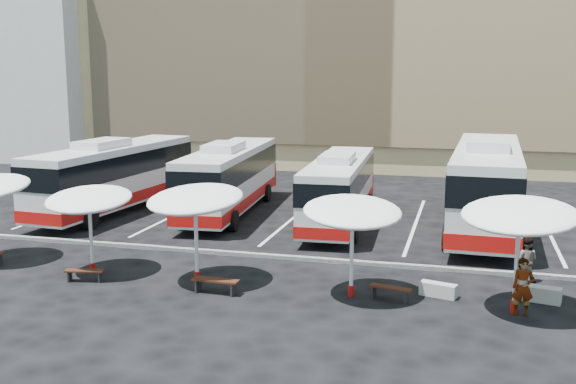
% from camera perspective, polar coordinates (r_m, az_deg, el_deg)
% --- Properties ---
extents(ground, '(120.00, 120.00, 0.00)m').
position_cam_1_polar(ground, '(26.39, -3.80, -5.73)').
color(ground, black).
rests_on(ground, ground).
extents(sandstone_building, '(42.00, 18.25, 29.60)m').
position_cam_1_polar(sandstone_building, '(56.72, 6.83, 15.63)').
color(sandstone_building, tan).
rests_on(sandstone_building, ground).
extents(apartment_block, '(14.00, 14.00, 18.00)m').
position_cam_1_polar(apartment_block, '(63.40, -20.27, 11.22)').
color(apartment_block, silver).
rests_on(apartment_block, ground).
extents(curb_divider, '(34.00, 0.25, 0.15)m').
position_cam_1_polar(curb_divider, '(26.82, -3.46, -5.30)').
color(curb_divider, black).
rests_on(curb_divider, ground).
extents(bay_lines, '(24.15, 12.00, 0.01)m').
position_cam_1_polar(bay_lines, '(33.83, 0.55, -2.12)').
color(bay_lines, white).
rests_on(bay_lines, ground).
extents(bus_0, '(3.54, 12.27, 3.84)m').
position_cam_1_polar(bus_0, '(36.04, -14.43, 1.49)').
color(bus_0, silver).
rests_on(bus_0, ground).
extents(bus_1, '(3.42, 11.89, 3.72)m').
position_cam_1_polar(bus_1, '(34.62, -4.97, 1.32)').
color(bus_1, silver).
rests_on(bus_1, ground).
extents(bus_2, '(2.95, 11.02, 3.47)m').
position_cam_1_polar(bus_2, '(32.23, 4.38, 0.43)').
color(bus_2, silver).
rests_on(bus_2, ground).
extents(bus_3, '(3.49, 13.55, 4.27)m').
position_cam_1_polar(bus_3, '(32.26, 16.46, 0.78)').
color(bus_3, silver).
rests_on(bus_3, ground).
extents(sunshade_1, '(3.38, 3.42, 3.19)m').
position_cam_1_polar(sunshade_1, '(25.09, -16.50, -0.61)').
color(sunshade_1, silver).
rests_on(sunshade_1, ground).
extents(sunshade_2, '(3.98, 4.01, 3.45)m').
position_cam_1_polar(sunshade_2, '(23.12, -7.86, -0.63)').
color(sunshade_2, silver).
rests_on(sunshade_2, ground).
extents(sunshade_3, '(4.15, 4.18, 3.32)m').
position_cam_1_polar(sunshade_3, '(21.57, 5.47, -1.68)').
color(sunshade_3, silver).
rests_on(sunshade_3, ground).
extents(sunshade_4, '(4.19, 4.22, 3.57)m').
position_cam_1_polar(sunshade_4, '(21.08, 19.03, -1.88)').
color(sunshade_4, silver).
rests_on(sunshade_4, ground).
extents(wood_bench_1, '(1.39, 0.64, 0.41)m').
position_cam_1_polar(wood_bench_1, '(24.66, -16.83, -6.55)').
color(wood_bench_1, black).
rests_on(wood_bench_1, ground).
extents(wood_bench_2, '(1.60, 0.50, 0.49)m').
position_cam_1_polar(wood_bench_2, '(22.50, -6.16, -7.63)').
color(wood_bench_2, black).
rests_on(wood_bench_2, ground).
extents(wood_bench_3, '(1.42, 0.67, 0.42)m').
position_cam_1_polar(wood_bench_3, '(22.06, 8.65, -8.19)').
color(wood_bench_3, black).
rests_on(wood_bench_3, ground).
extents(conc_bench_0, '(1.25, 0.70, 0.44)m').
position_cam_1_polar(conc_bench_0, '(22.68, 12.60, -8.08)').
color(conc_bench_0, '#969691').
rests_on(conc_bench_0, ground).
extents(conc_bench_1, '(1.38, 0.73, 0.49)m').
position_cam_1_polar(conc_bench_1, '(23.11, 20.53, -8.09)').
color(conc_bench_1, '#969691').
rests_on(conc_bench_1, ground).
extents(passenger_0, '(0.68, 0.48, 1.76)m').
position_cam_1_polar(passenger_0, '(21.48, 19.27, -7.61)').
color(passenger_0, black).
rests_on(passenger_0, ground).
extents(passenger_1, '(0.91, 0.80, 1.58)m').
position_cam_1_polar(passenger_1, '(24.84, 19.55, -5.45)').
color(passenger_1, black).
rests_on(passenger_1, ground).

